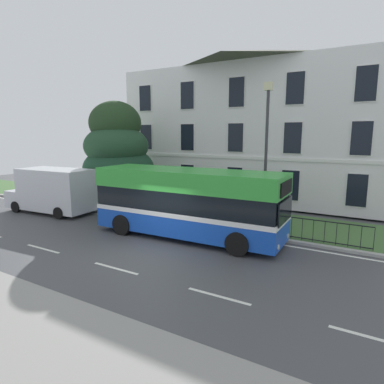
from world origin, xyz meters
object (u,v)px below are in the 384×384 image
(evergreen_tree, at_px, (117,165))
(white_panel_van, at_px, (53,190))
(single_decker_bus, at_px, (188,202))
(litter_bin, at_px, (207,209))
(street_lamp_post, at_px, (266,147))
(georgian_townhouse, at_px, (264,123))

(evergreen_tree, xyz_separation_m, white_panel_van, (-1.81, -3.62, -1.33))
(single_decker_bus, bearing_deg, litter_bin, 96.21)
(evergreen_tree, relative_size, street_lamp_post, 1.04)
(evergreen_tree, height_order, street_lamp_post, street_lamp_post)
(evergreen_tree, bearing_deg, single_decker_bus, -25.85)
(evergreen_tree, height_order, white_panel_van, evergreen_tree)
(litter_bin, bearing_deg, georgian_townhouse, 92.56)
(white_panel_van, bearing_deg, georgian_townhouse, -128.13)
(georgian_townhouse, height_order, single_decker_bus, georgian_townhouse)
(evergreen_tree, distance_m, street_lamp_post, 10.38)
(litter_bin, bearing_deg, street_lamp_post, 2.23)
(georgian_townhouse, height_order, street_lamp_post, georgian_townhouse)
(street_lamp_post, height_order, litter_bin, street_lamp_post)
(single_decker_bus, relative_size, litter_bin, 7.08)
(single_decker_bus, bearing_deg, street_lamp_post, 43.89)
(white_panel_van, distance_m, litter_bin, 9.40)
(single_decker_bus, bearing_deg, georgian_townhouse, 91.97)
(georgian_townhouse, bearing_deg, evergreen_tree, -127.00)
(white_panel_van, bearing_deg, single_decker_bus, 175.77)
(evergreen_tree, bearing_deg, white_panel_van, -116.53)
(evergreen_tree, bearing_deg, litter_bin, -8.55)
(georgian_townhouse, distance_m, litter_bin, 11.15)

